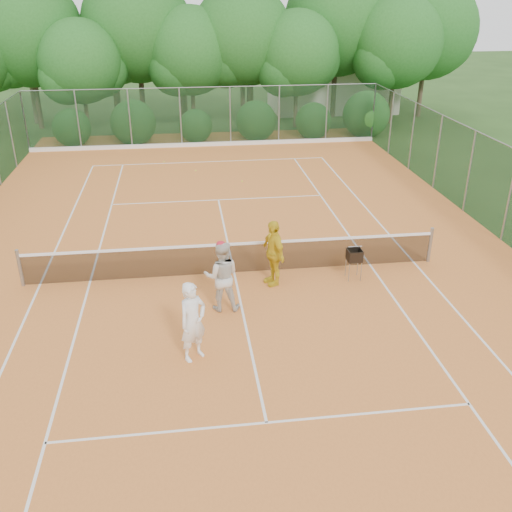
{
  "coord_description": "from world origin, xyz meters",
  "views": [
    {
      "loc": [
        -1.32,
        -14.82,
        7.58
      ],
      "look_at": [
        0.49,
        -1.2,
        1.1
      ],
      "focal_mm": 40.0,
      "sensor_mm": 36.0,
      "label": 1
    }
  ],
  "objects_px": {
    "player_white": "(193,322)",
    "player_yellow": "(273,253)",
    "ball_hopper": "(354,256)",
    "player_center_grp": "(222,276)"
  },
  "relations": [
    {
      "from": "player_white",
      "to": "player_yellow",
      "type": "bearing_deg",
      "value": 17.14
    },
    {
      "from": "ball_hopper",
      "to": "player_white",
      "type": "bearing_deg",
      "value": -141.92
    },
    {
      "from": "player_white",
      "to": "player_center_grp",
      "type": "height_order",
      "value": "player_center_grp"
    },
    {
      "from": "player_center_grp",
      "to": "player_yellow",
      "type": "bearing_deg",
      "value": 38.59
    },
    {
      "from": "player_white",
      "to": "player_center_grp",
      "type": "relative_size",
      "value": 0.98
    },
    {
      "from": "player_center_grp",
      "to": "ball_hopper",
      "type": "relative_size",
      "value": 2.12
    },
    {
      "from": "player_yellow",
      "to": "ball_hopper",
      "type": "distance_m",
      "value": 2.33
    },
    {
      "from": "player_white",
      "to": "ball_hopper",
      "type": "height_order",
      "value": "player_white"
    },
    {
      "from": "player_center_grp",
      "to": "ball_hopper",
      "type": "xyz_separation_m",
      "value": [
        3.84,
        1.2,
        -0.23
      ]
    },
    {
      "from": "player_white",
      "to": "player_center_grp",
      "type": "distance_m",
      "value": 2.24
    }
  ]
}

